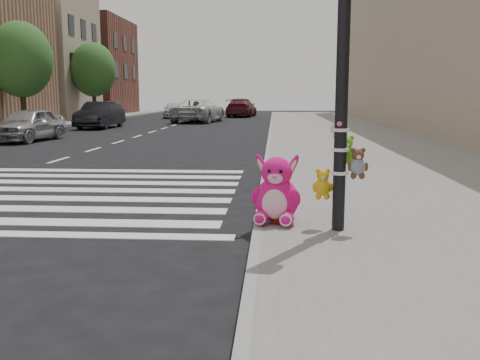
# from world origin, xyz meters

# --- Properties ---
(ground) EXTENTS (120.00, 120.00, 0.00)m
(ground) POSITION_xyz_m (0.00, 0.00, 0.00)
(ground) COLOR black
(ground) RESTS_ON ground
(sidewalk_near) EXTENTS (7.00, 80.00, 0.14)m
(sidewalk_near) POSITION_xyz_m (5.00, 10.00, 0.07)
(sidewalk_near) COLOR slate
(sidewalk_near) RESTS_ON ground
(curb_edge) EXTENTS (0.12, 80.00, 0.15)m
(curb_edge) POSITION_xyz_m (1.55, 10.00, 0.07)
(curb_edge) COLOR gray
(curb_edge) RESTS_ON ground
(bld_far_d) EXTENTS (6.00, 8.00, 10.00)m
(bld_far_d) POSITION_xyz_m (-15.50, 35.00, 5.00)
(bld_far_d) COLOR tan
(bld_far_d) RESTS_ON ground
(bld_far_e) EXTENTS (6.00, 10.00, 9.00)m
(bld_far_e) POSITION_xyz_m (-15.50, 46.00, 4.50)
(bld_far_e) COLOR brown
(bld_far_e) RESTS_ON ground
(bld_near) EXTENTS (5.00, 60.00, 10.00)m
(bld_near) POSITION_xyz_m (10.50, 20.00, 5.00)
(bld_near) COLOR tan
(bld_near) RESTS_ON ground
(signal_pole) EXTENTS (0.70, 0.50, 4.00)m
(signal_pole) POSITION_xyz_m (2.61, 1.82, 1.75)
(signal_pole) COLOR black
(signal_pole) RESTS_ON sidewalk_near
(tree_far_b) EXTENTS (3.20, 3.20, 5.44)m
(tree_far_b) POSITION_xyz_m (-11.20, 22.00, 3.65)
(tree_far_b) COLOR #382619
(tree_far_b) RESTS_ON sidewalk_far
(tree_far_c) EXTENTS (3.20, 3.20, 5.44)m
(tree_far_c) POSITION_xyz_m (-11.20, 33.00, 3.65)
(tree_far_c) COLOR #382619
(tree_far_c) RESTS_ON sidewalk_far
(pink_bunny) EXTENTS (0.69, 0.77, 0.96)m
(pink_bunny) POSITION_xyz_m (1.80, 2.17, 0.53)
(pink_bunny) COLOR #EC1380
(pink_bunny) RESTS_ON sidewalk_near
(red_teddy) EXTENTS (0.15, 0.11, 0.22)m
(red_teddy) POSITION_xyz_m (1.80, 2.04, 0.25)
(red_teddy) COLOR #A12110
(red_teddy) RESTS_ON sidewalk_near
(car_silver_far) EXTENTS (1.96, 4.14, 1.37)m
(car_silver_far) POSITION_xyz_m (-8.29, 16.25, 0.68)
(car_silver_far) COLOR #ABAAAF
(car_silver_far) RESTS_ON ground
(car_dark_far) EXTENTS (1.66, 4.59, 1.50)m
(car_dark_far) POSITION_xyz_m (-8.13, 24.90, 0.75)
(car_dark_far) COLOR black
(car_dark_far) RESTS_ON ground
(car_white_near) EXTENTS (3.40, 6.01, 1.59)m
(car_white_near) POSITION_xyz_m (-3.50, 31.94, 0.79)
(car_white_near) COLOR silver
(car_white_near) RESTS_ON ground
(car_maroon_near) EXTENTS (2.61, 5.53, 1.56)m
(car_maroon_near) POSITION_xyz_m (-1.12, 41.45, 0.78)
(car_maroon_near) COLOR #51171E
(car_maroon_near) RESTS_ON ground
(car_silver_deep) EXTENTS (2.07, 4.00, 1.30)m
(car_silver_deep) POSITION_xyz_m (-6.50, 38.50, 0.65)
(car_silver_deep) COLOR silver
(car_silver_deep) RESTS_ON ground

